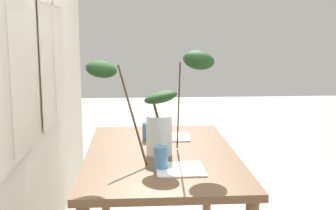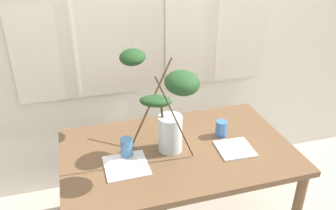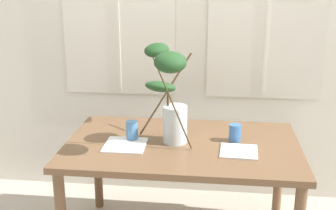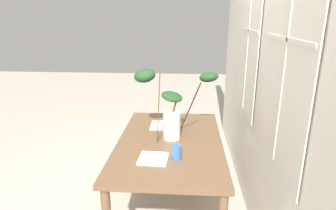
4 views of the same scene
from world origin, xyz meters
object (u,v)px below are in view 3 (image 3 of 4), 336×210
at_px(vase_with_branches, 169,93).
at_px(plate_square_left, 125,145).
at_px(dining_table, 182,155).
at_px(drinking_glass_blue_right, 235,133).
at_px(drinking_glass_blue_left, 132,131).
at_px(plate_square_right, 239,151).

height_order(vase_with_branches, plate_square_left, vase_with_branches).
xyz_separation_m(dining_table, plate_square_left, (-0.36, -0.09, 0.09)).
xyz_separation_m(dining_table, drinking_glass_blue_right, (0.34, 0.07, 0.14)).
bearing_deg(vase_with_branches, plate_square_left, -160.08).
bearing_deg(dining_table, vase_with_branches, 173.31).
relative_size(vase_with_branches, plate_square_left, 3.00).
xyz_separation_m(vase_with_branches, drinking_glass_blue_left, (-0.24, 0.01, -0.27)).
xyz_separation_m(drinking_glass_blue_left, drinking_glass_blue_right, (0.68, 0.05, -0.01)).
bearing_deg(drinking_glass_blue_left, plate_square_right, -10.45).
xyz_separation_m(vase_with_branches, drinking_glass_blue_right, (0.43, 0.06, -0.27)).
distance_m(drinking_glass_blue_left, drinking_glass_blue_right, 0.68).
height_order(drinking_glass_blue_left, plate_square_left, drinking_glass_blue_left).
bearing_deg(vase_with_branches, plate_square_right, -14.83).
height_order(vase_with_branches, drinking_glass_blue_left, vase_with_branches).
distance_m(plate_square_left, plate_square_right, 0.72).
relative_size(plate_square_left, plate_square_right, 1.16).
bearing_deg(plate_square_left, drinking_glass_blue_left, 76.30).
xyz_separation_m(dining_table, plate_square_right, (0.36, -0.11, 0.09)).
bearing_deg(dining_table, plate_square_left, -166.47).
distance_m(drinking_glass_blue_left, plate_square_right, 0.71).
bearing_deg(drinking_glass_blue_right, plate_square_left, -167.18).
relative_size(dining_table, plate_square_right, 6.66).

